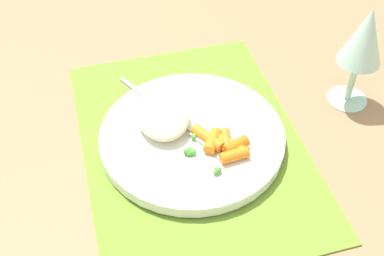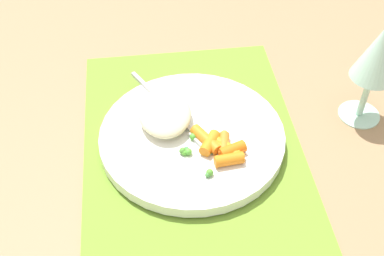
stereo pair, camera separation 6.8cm
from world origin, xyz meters
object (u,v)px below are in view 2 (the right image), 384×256
rice_mound (165,113)px  wine_glass (379,55)px  carrot_portion (221,147)px  fork (178,118)px  plate (192,137)px

rice_mound → wine_glass: bearing=89.4°
rice_mound → wine_glass: wine_glass is taller
carrot_portion → fork: 0.09m
rice_mound → wine_glass: size_ratio=0.61×
rice_mound → wine_glass: (0.00, 0.30, 0.08)m
fork → wine_glass: bearing=89.4°
plate → wine_glass: bearing=96.0°
carrot_portion → fork: bearing=-143.3°
carrot_portion → wine_glass: size_ratio=0.46×
wine_glass → carrot_portion: bearing=-73.6°
fork → wine_glass: (0.00, 0.28, 0.09)m
rice_mound → fork: (0.00, 0.02, -0.01)m
plate → fork: bearing=-150.9°
carrot_portion → fork: size_ratio=0.41×
plate → wine_glass: (-0.03, 0.26, 0.10)m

